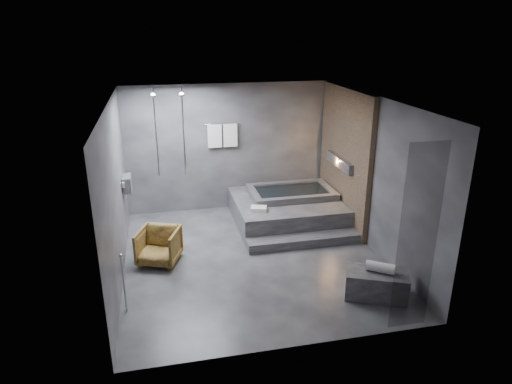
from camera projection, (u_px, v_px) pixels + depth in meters
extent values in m
plane|color=#29292B|center=(253.00, 257.00, 8.24)|extent=(5.00, 5.00, 0.00)
cube|color=#444447|center=(252.00, 101.00, 7.27)|extent=(4.50, 5.00, 0.04)
cube|color=#323237|center=(229.00, 148.00, 10.05)|extent=(4.50, 0.04, 2.80)
cube|color=#323237|center=(296.00, 251.00, 5.47)|extent=(4.50, 0.04, 2.80)
cube|color=#323237|center=(115.00, 194.00, 7.30)|extent=(0.04, 5.00, 2.80)
cube|color=#323237|center=(375.00, 175.00, 8.21)|extent=(0.04, 5.00, 2.80)
cube|color=tan|center=(344.00, 157.00, 9.35)|extent=(0.10, 2.40, 2.78)
cube|color=#FF9938|center=(340.00, 162.00, 9.36)|extent=(0.14, 1.20, 0.20)
cube|color=slate|center=(127.00, 183.00, 8.71)|extent=(0.16, 0.42, 0.30)
imported|color=beige|center=(128.00, 187.00, 8.63)|extent=(0.08, 0.08, 0.21)
imported|color=beige|center=(128.00, 185.00, 8.83)|extent=(0.07, 0.07, 0.15)
cylinder|color=silver|center=(184.00, 132.00, 9.26)|extent=(0.04, 0.04, 1.80)
cylinder|color=silver|center=(156.00, 133.00, 9.15)|extent=(0.04, 0.04, 1.80)
cylinder|color=silver|center=(222.00, 124.00, 9.77)|extent=(0.75, 0.02, 0.02)
cube|color=white|center=(215.00, 136.00, 9.81)|extent=(0.30, 0.06, 0.50)
cube|color=white|center=(230.00, 135.00, 9.88)|extent=(0.30, 0.06, 0.50)
cylinder|color=silver|center=(124.00, 284.00, 6.55)|extent=(0.04, 0.04, 0.90)
cube|color=black|center=(418.00, 240.00, 5.86)|extent=(0.55, 0.01, 2.60)
cube|color=#2D2D30|center=(287.00, 210.00, 9.70)|extent=(2.20, 2.00, 0.50)
cube|color=#2D2D30|center=(304.00, 241.00, 8.67)|extent=(2.20, 0.36, 0.18)
cube|color=#303032|center=(376.00, 284.00, 7.00)|extent=(1.05, 0.84, 0.42)
imported|color=#473111|center=(159.00, 246.00, 7.97)|extent=(0.87, 0.88, 0.63)
cylinder|color=white|center=(380.00, 267.00, 6.91)|extent=(0.44, 0.38, 0.16)
cube|color=silver|center=(259.00, 209.00, 8.98)|extent=(0.36, 0.30, 0.08)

